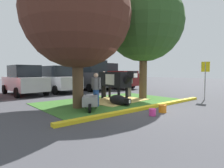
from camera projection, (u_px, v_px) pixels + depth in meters
name	position (u px, v px, depth m)	size (l,w,h in m)	color
ground_plane	(133.00, 108.00, 7.97)	(80.00, 80.00, 0.00)	#424247
grass_island	(112.00, 102.00, 9.77)	(7.24, 4.50, 0.02)	#386B28
curb_yellow	(148.00, 107.00, 7.94)	(8.44, 0.24, 0.12)	yellow
hay_bedding	(116.00, 100.00, 10.10)	(3.20, 2.40, 0.04)	tan
shade_tree_left	(77.00, 14.00, 7.81)	(4.57, 4.57, 6.30)	#4C3823
shade_tree_right	(144.00, 23.00, 10.72)	(4.52, 4.52, 6.70)	brown
cow_holstein	(115.00, 80.00, 10.11)	(1.04, 3.12, 1.61)	black
calf_lying	(119.00, 100.00, 8.77)	(0.52, 1.31, 0.48)	black
person_handler	(129.00, 83.00, 11.55)	(0.34, 0.53, 1.61)	slate
person_visitor_near	(104.00, 83.00, 11.39)	(0.46, 0.34, 1.60)	black
person_visitor_far	(96.00, 89.00, 8.38)	(0.34, 0.52, 1.52)	#23478C
wheelbarrow	(90.00, 101.00, 7.51)	(1.24, 1.46, 0.63)	gray
parking_sign	(205.00, 73.00, 10.35)	(0.09, 0.44, 2.13)	#99999E
bucket_pink	(153.00, 112.00, 6.65)	(0.27, 0.27, 0.26)	#EA3893
bucket_orange	(163.00, 108.00, 7.20)	(0.32, 0.32, 0.30)	orange
sedan_silver	(24.00, 80.00, 12.79)	(2.18, 4.48, 2.02)	silver
hatchback_white	(58.00, 79.00, 14.37)	(2.18, 4.48, 2.02)	silver
suv_dark_grey	(88.00, 75.00, 16.20)	(2.29, 4.69, 2.52)	#3D3D42
pickup_truck_maroon	(111.00, 77.00, 18.15)	(2.42, 5.49, 2.42)	maroon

